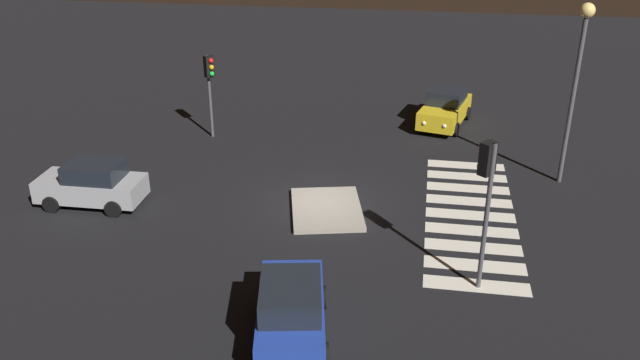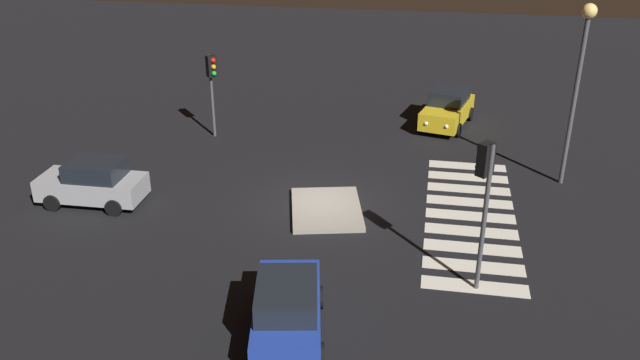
{
  "view_description": "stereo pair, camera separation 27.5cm",
  "coord_description": "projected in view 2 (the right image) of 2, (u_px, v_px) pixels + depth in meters",
  "views": [
    {
      "loc": [
        -21.78,
        -3.61,
        11.22
      ],
      "look_at": [
        0.0,
        0.0,
        1.0
      ],
      "focal_mm": 36.9,
      "sensor_mm": 36.0,
      "label": 1
    },
    {
      "loc": [
        -21.73,
        -3.88,
        11.22
      ],
      "look_at": [
        0.0,
        0.0,
        1.0
      ],
      "focal_mm": 36.9,
      "sensor_mm": 36.0,
      "label": 2
    }
  ],
  "objects": [
    {
      "name": "crosswalk_near",
      "position": [
        470.0,
        216.0,
        23.86
      ],
      "size": [
        9.9,
        3.2,
        0.02
      ],
      "color": "silver",
      "rests_on": "ground"
    },
    {
      "name": "car_silver",
      "position": [
        93.0,
        183.0,
        24.49
      ],
      "size": [
        1.9,
        3.97,
        1.71
      ],
      "rotation": [
        0.0,
        0.0,
        1.58
      ],
      "color": "#9EA0A5",
      "rests_on": "ground"
    },
    {
      "name": "car_yellow",
      "position": [
        448.0,
        108.0,
        32.2
      ],
      "size": [
        4.43,
        2.72,
        1.82
      ],
      "rotation": [
        0.0,
        0.0,
        2.89
      ],
      "color": "gold",
      "rests_on": "ground"
    },
    {
      "name": "traffic_island",
      "position": [
        326.0,
        209.0,
        24.18
      ],
      "size": [
        3.85,
        3.22,
        0.18
      ],
      "color": "gray",
      "rests_on": "ground"
    },
    {
      "name": "ground_plane",
      "position": [
        320.0,
        204.0,
        24.75
      ],
      "size": [
        80.0,
        80.0,
        0.0
      ],
      "primitive_type": "plane",
      "color": "black"
    },
    {
      "name": "street_lamp",
      "position": [
        580.0,
        64.0,
        24.44
      ],
      "size": [
        0.56,
        0.56,
        7.1
      ],
      "color": "#47474C",
      "rests_on": "ground"
    },
    {
      "name": "traffic_light_south",
      "position": [
        484.0,
        181.0,
        18.32
      ],
      "size": [
        0.54,
        0.53,
        4.62
      ],
      "rotation": [
        0.0,
        0.0,
        0.88
      ],
      "color": "#47474C",
      "rests_on": "ground"
    },
    {
      "name": "car_blue",
      "position": [
        287.0,
        309.0,
        17.29
      ],
      "size": [
        4.27,
        2.47,
        1.77
      ],
      "rotation": [
        0.0,
        0.0,
        0.19
      ],
      "color": "#1E389E",
      "rests_on": "ground"
    },
    {
      "name": "traffic_light_north",
      "position": [
        212.0,
        76.0,
        29.89
      ],
      "size": [
        0.54,
        0.54,
        3.91
      ],
      "rotation": [
        0.0,
        0.0,
        -2.35
      ],
      "color": "#47474C",
      "rests_on": "ground"
    }
  ]
}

